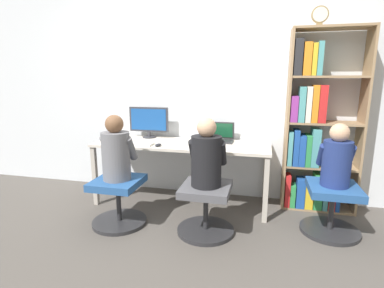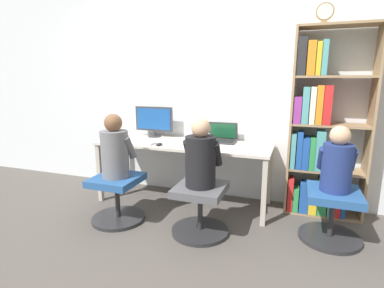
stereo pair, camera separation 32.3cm
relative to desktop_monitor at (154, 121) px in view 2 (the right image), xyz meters
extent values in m
plane|color=#4C4742|center=(0.48, -0.56, -0.93)|extent=(14.00, 14.00, 0.00)
cube|color=silver|center=(0.48, 0.17, 0.37)|extent=(10.00, 0.05, 2.60)
cube|color=beige|center=(0.48, -0.22, -0.22)|extent=(2.01, 0.67, 0.03)
cube|color=#ADA497|center=(-0.48, -0.52, -0.58)|extent=(0.05, 0.05, 0.70)
cube|color=#ADA497|center=(1.45, -0.52, -0.58)|extent=(0.05, 0.05, 0.70)
cube|color=#ADA497|center=(-0.48, 0.07, -0.58)|extent=(0.05, 0.05, 0.70)
cube|color=#ADA497|center=(1.45, 0.07, -0.58)|extent=(0.05, 0.05, 0.70)
cylinder|color=#333338|center=(0.00, 0.00, -0.20)|extent=(0.17, 0.17, 0.01)
cylinder|color=#333338|center=(0.00, 0.00, -0.16)|extent=(0.04, 0.04, 0.06)
cube|color=#333338|center=(0.00, 0.00, 0.03)|extent=(0.51, 0.02, 0.31)
cube|color=#19478C|center=(0.00, -0.01, 0.03)|extent=(0.46, 0.01, 0.26)
cube|color=#2D2D30|center=(0.88, -0.07, -0.19)|extent=(0.35, 0.21, 0.02)
cube|color=black|center=(0.88, -0.07, -0.18)|extent=(0.30, 0.16, 0.00)
cube|color=#2D2D30|center=(0.88, 0.06, -0.08)|extent=(0.35, 0.05, 0.20)
cube|color=#144C2D|center=(0.88, 0.05, -0.08)|extent=(0.30, 0.04, 0.17)
cube|color=silver|center=(-0.01, -0.43, -0.19)|extent=(0.43, 0.15, 0.02)
cube|color=#BAB8AD|center=(-0.01, -0.43, -0.18)|extent=(0.40, 0.12, 0.00)
ellipsoid|color=black|center=(0.28, -0.45, -0.19)|extent=(0.06, 0.11, 0.03)
cylinder|color=#262628|center=(0.01, -0.89, -0.91)|extent=(0.55, 0.55, 0.04)
cylinder|color=#262628|center=(0.01, -0.89, -0.71)|extent=(0.05, 0.05, 0.37)
cube|color=#234C84|center=(0.01, -0.89, -0.49)|extent=(0.45, 0.48, 0.07)
cylinder|color=#262628|center=(0.90, -0.86, -0.91)|extent=(0.55, 0.55, 0.04)
cylinder|color=#262628|center=(0.90, -0.86, -0.71)|extent=(0.05, 0.05, 0.37)
cube|color=#4C4C51|center=(0.90, -0.86, -0.49)|extent=(0.45, 0.48, 0.07)
cylinder|color=slate|center=(0.01, -0.89, -0.22)|extent=(0.27, 0.27, 0.47)
sphere|color=brown|center=(0.01, -0.89, 0.10)|extent=(0.18, 0.18, 0.18)
cylinder|color=slate|center=(-0.12, -0.83, -0.15)|extent=(0.08, 0.20, 0.26)
cylinder|color=slate|center=(0.14, -0.83, -0.15)|extent=(0.08, 0.20, 0.26)
cylinder|color=black|center=(0.90, -0.86, -0.22)|extent=(0.28, 0.28, 0.47)
sphere|color=tan|center=(0.90, -0.86, 0.09)|extent=(0.18, 0.18, 0.18)
cylinder|color=black|center=(0.76, -0.80, -0.15)|extent=(0.08, 0.20, 0.26)
cylinder|color=black|center=(1.03, -0.80, -0.15)|extent=(0.08, 0.20, 0.26)
cube|color=#997A56|center=(1.64, -0.01, 0.05)|extent=(0.02, 0.30, 1.96)
cube|color=#997A56|center=(2.40, -0.01, 0.05)|extent=(0.02, 0.30, 1.96)
cube|color=#997A56|center=(2.02, -0.01, -0.92)|extent=(0.73, 0.29, 0.02)
cube|color=#997A56|center=(2.02, -0.01, -0.43)|extent=(0.73, 0.29, 0.02)
cube|color=#997A56|center=(2.02, -0.01, 0.05)|extent=(0.73, 0.29, 0.02)
cube|color=#997A56|center=(2.02, -0.01, 0.54)|extent=(0.73, 0.29, 0.02)
cube|color=#997A56|center=(2.02, -0.01, 1.02)|extent=(0.73, 0.29, 0.02)
cube|color=red|center=(1.69, -0.07, -0.72)|extent=(0.06, 0.17, 0.37)
cube|color=#2D8C47|center=(1.75, -0.07, -0.78)|extent=(0.05, 0.17, 0.26)
cube|color=#1E4C9E|center=(1.83, -0.07, -0.74)|extent=(0.09, 0.18, 0.33)
cube|color=gold|center=(1.92, -0.03, -0.75)|extent=(0.08, 0.26, 0.30)
cube|color=#2D8C47|center=(2.01, -0.05, -0.71)|extent=(0.09, 0.23, 0.39)
cube|color=teal|center=(2.09, -0.07, -0.72)|extent=(0.05, 0.19, 0.38)
cube|color=red|center=(2.16, -0.05, -0.75)|extent=(0.07, 0.22, 0.32)
cube|color=#1E4C9E|center=(2.22, -0.06, -0.76)|extent=(0.04, 0.20, 0.30)
cube|color=teal|center=(1.69, -0.06, -0.23)|extent=(0.05, 0.20, 0.37)
cube|color=#1E4C9E|center=(1.75, -0.06, -0.22)|extent=(0.06, 0.20, 0.40)
cube|color=#1E4C9E|center=(1.81, -0.04, -0.25)|extent=(0.07, 0.23, 0.34)
cube|color=#2D8C47|center=(1.88, -0.03, -0.25)|extent=(0.05, 0.25, 0.34)
cube|color=teal|center=(1.95, -0.05, -0.21)|extent=(0.08, 0.22, 0.42)
cube|color=#8C338C|center=(1.70, -0.06, 0.20)|extent=(0.07, 0.20, 0.27)
cube|color=teal|center=(1.77, -0.07, 0.25)|extent=(0.06, 0.19, 0.37)
cube|color=silver|center=(1.84, -0.07, 0.25)|extent=(0.05, 0.17, 0.38)
cube|color=orange|center=(1.90, -0.07, 0.26)|extent=(0.06, 0.18, 0.39)
cube|color=red|center=(1.98, -0.05, 0.26)|extent=(0.08, 0.21, 0.39)
cube|color=#262628|center=(1.71, -0.03, 0.74)|extent=(0.08, 0.25, 0.37)
cube|color=orange|center=(1.79, -0.05, 0.72)|extent=(0.08, 0.22, 0.33)
cube|color=gold|center=(1.86, -0.06, 0.71)|extent=(0.05, 0.20, 0.32)
cube|color=teal|center=(1.91, -0.05, 0.72)|extent=(0.05, 0.22, 0.34)
cube|color=olive|center=(1.88, -0.11, 1.05)|extent=(0.06, 0.03, 0.02)
cylinder|color=olive|center=(1.88, -0.11, 1.14)|extent=(0.16, 0.02, 0.16)
cylinder|color=silver|center=(1.88, -0.12, 1.14)|extent=(0.14, 0.00, 0.14)
cylinder|color=#262628|center=(2.06, -0.59, -0.91)|extent=(0.55, 0.55, 0.04)
cylinder|color=#262628|center=(2.06, -0.59, -0.71)|extent=(0.05, 0.05, 0.37)
cube|color=#234C84|center=(2.06, -0.59, -0.49)|extent=(0.45, 0.48, 0.07)
cylinder|color=navy|center=(2.06, -0.59, -0.24)|extent=(0.25, 0.25, 0.42)
sphere|color=tan|center=(2.06, -0.59, 0.05)|extent=(0.17, 0.17, 0.17)
cylinder|color=navy|center=(1.94, -0.52, -0.18)|extent=(0.07, 0.18, 0.24)
cylinder|color=navy|center=(2.18, -0.52, -0.18)|extent=(0.07, 0.18, 0.24)
camera|label=1|loc=(1.39, -3.47, 0.52)|focal=28.00mm
camera|label=2|loc=(1.70, -3.37, 0.52)|focal=28.00mm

